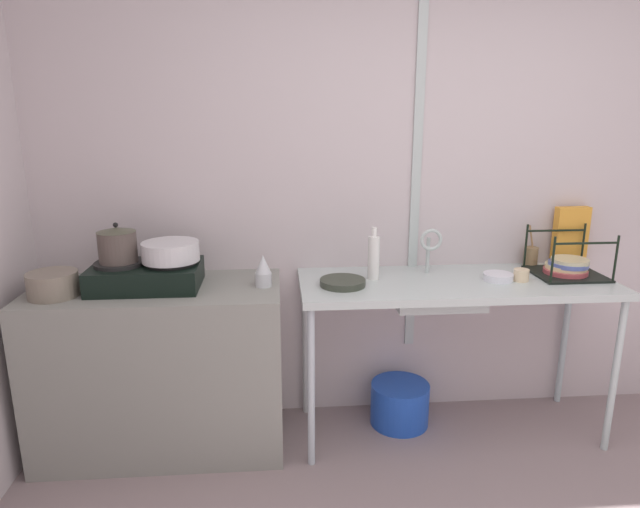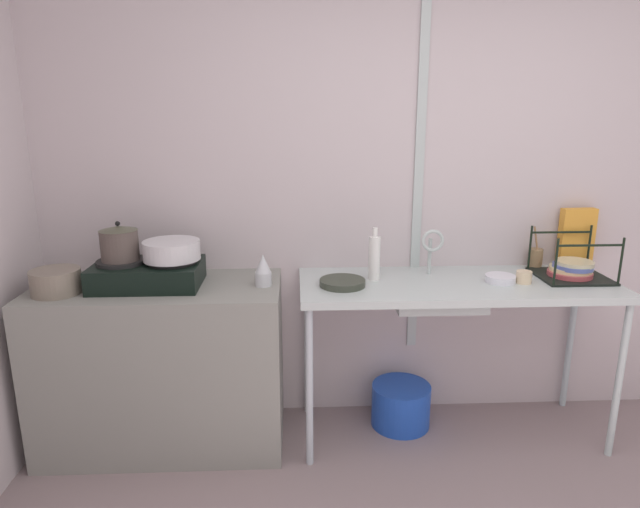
# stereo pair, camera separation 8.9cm
# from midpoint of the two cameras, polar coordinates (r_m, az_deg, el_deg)

# --- Properties ---
(wall_back) EXTENTS (5.02, 0.10, 2.65)m
(wall_back) POSITION_cam_midpoint_polar(r_m,az_deg,el_deg) (3.10, 12.06, 7.09)
(wall_back) COLOR beige
(wall_back) RESTS_ON ground
(wall_metal_strip) EXTENTS (0.05, 0.01, 2.12)m
(wall_metal_strip) POSITION_cam_midpoint_polar(r_m,az_deg,el_deg) (3.01, 11.21, 9.46)
(wall_metal_strip) COLOR #B1BEBC
(counter_concrete) EXTENTS (1.23, 0.57, 0.87)m
(counter_concrete) POSITION_cam_midpoint_polar(r_m,az_deg,el_deg) (3.00, -15.26, -11.16)
(counter_concrete) COLOR gray
(counter_concrete) RESTS_ON ground
(counter_sink) EXTENTS (1.62, 0.57, 0.87)m
(counter_sink) POSITION_cam_midpoint_polar(r_m,az_deg,el_deg) (2.92, 14.97, -4.01)
(counter_sink) COLOR #B1BEBC
(counter_sink) RESTS_ON ground
(stove) EXTENTS (0.52, 0.34, 0.14)m
(stove) POSITION_cam_midpoint_polar(r_m,az_deg,el_deg) (2.83, -16.72, -1.95)
(stove) COLOR black
(stove) RESTS_ON counter_concrete
(pot_on_left_burner) EXTENTS (0.19, 0.19, 0.20)m
(pot_on_left_burner) POSITION_cam_midpoint_polar(r_m,az_deg,el_deg) (2.83, -19.42, 1.10)
(pot_on_left_burner) COLOR #4E433D
(pot_on_left_burner) RESTS_ON stove
(pot_on_right_burner) EXTENTS (0.28, 0.28, 0.09)m
(pot_on_right_burner) POSITION_cam_midpoint_polar(r_m,az_deg,el_deg) (2.77, -14.38, 0.39)
(pot_on_right_burner) COLOR silver
(pot_on_right_burner) RESTS_ON stove
(pot_beside_stove) EXTENTS (0.23, 0.23, 0.12)m
(pot_beside_stove) POSITION_cam_midpoint_polar(r_m,az_deg,el_deg) (2.87, -25.12, -2.64)
(pot_beside_stove) COLOR slate
(pot_beside_stove) RESTS_ON counter_concrete
(percolator) EXTENTS (0.08, 0.08, 0.16)m
(percolator) POSITION_cam_midpoint_polar(r_m,az_deg,el_deg) (2.72, -5.03, -1.74)
(percolator) COLOR silver
(percolator) RESTS_ON counter_concrete
(sink_basin) EXTENTS (0.45, 0.29, 0.12)m
(sink_basin) POSITION_cam_midpoint_polar(r_m,az_deg,el_deg) (2.86, 13.13, -4.19)
(sink_basin) COLOR #B1BEBC
(sink_basin) RESTS_ON counter_sink
(faucet) EXTENTS (0.12, 0.07, 0.25)m
(faucet) POSITION_cam_midpoint_polar(r_m,az_deg,el_deg) (2.92, 12.51, 0.98)
(faucet) COLOR #B1BEBC
(faucet) RESTS_ON counter_sink
(frying_pan) EXTENTS (0.23, 0.23, 0.03)m
(frying_pan) POSITION_cam_midpoint_polar(r_m,az_deg,el_deg) (2.73, 3.30, -3.01)
(frying_pan) COLOR #343A2F
(frying_pan) RESTS_ON counter_sink
(dish_rack) EXTENTS (0.35, 0.32, 0.25)m
(dish_rack) POSITION_cam_midpoint_polar(r_m,az_deg,el_deg) (3.16, 25.58, -1.47)
(dish_rack) COLOR black
(dish_rack) RESTS_ON counter_sink
(cup_by_rack) EXTENTS (0.08, 0.08, 0.06)m
(cup_by_rack) POSITION_cam_midpoint_polar(r_m,az_deg,el_deg) (2.97, 21.38, -2.26)
(cup_by_rack) COLOR beige
(cup_by_rack) RESTS_ON counter_sink
(small_bowl_on_drainboard) EXTENTS (0.15, 0.15, 0.04)m
(small_bowl_on_drainboard) POSITION_cam_midpoint_polar(r_m,az_deg,el_deg) (2.95, 19.19, -2.46)
(small_bowl_on_drainboard) COLOR white
(small_bowl_on_drainboard) RESTS_ON counter_sink
(bottle_by_sink) EXTENTS (0.06, 0.06, 0.28)m
(bottle_by_sink) POSITION_cam_midpoint_polar(r_m,az_deg,el_deg) (2.82, 6.61, -0.36)
(bottle_by_sink) COLOR white
(bottle_by_sink) RESTS_ON counter_sink
(cereal_box) EXTENTS (0.19, 0.07, 0.33)m
(cereal_box) POSITION_cam_midpoint_polar(r_m,az_deg,el_deg) (3.36, 25.93, 1.51)
(cereal_box) COLOR gold
(cereal_box) RESTS_ON counter_sink
(utensil_jar) EXTENTS (0.08, 0.09, 0.23)m
(utensil_jar) POSITION_cam_midpoint_polar(r_m,az_deg,el_deg) (3.27, 22.34, -0.39)
(utensil_jar) COLOR olive
(utensil_jar) RESTS_ON counter_sink
(bucket_on_floor) EXTENTS (0.33, 0.33, 0.24)m
(bucket_on_floor) POSITION_cam_midpoint_polar(r_m,az_deg,el_deg) (3.21, 9.27, -15.33)
(bucket_on_floor) COLOR blue
(bucket_on_floor) RESTS_ON ground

